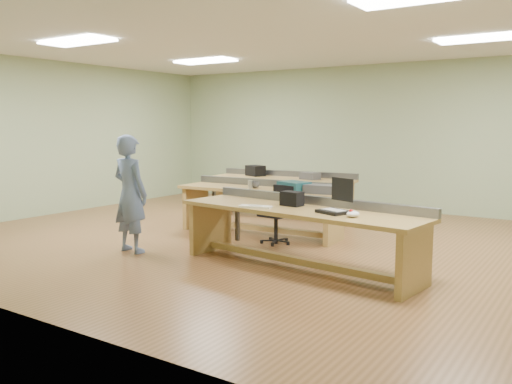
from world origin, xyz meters
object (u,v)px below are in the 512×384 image
Objects in this scene: parts_bin_grey at (321,189)px; laptop_base at (334,212)px; task_chair at (278,222)px; mug at (255,185)px; person at (130,194)px; drinks_can at (250,184)px; workbench_mid at (261,200)px; parts_bin_teal at (294,187)px; workbench_front at (300,223)px; workbench_back at (282,188)px; camera_bag at (292,199)px.

laptop_base is at bearing -58.75° from parts_bin_grey.
mug is at bearing 157.65° from task_chair.
person is 2.11m from mug.
drinks_can is at bearing -114.54° from mug.
task_chair is at bearing -39.80° from workbench_mid.
parts_bin_teal is (0.10, 0.31, 0.51)m from task_chair.
workbench_back is at bearing 130.78° from workbench_front.
camera_bag reaches higher than workbench_front.
task_chair is (0.58, -0.44, -0.24)m from workbench_mid.
laptop_base is 0.77× the size of parts_bin_teal.
laptop_base is 2.59× the size of drinks_can.
camera_bag is 0.57× the size of parts_bin_grey.
laptop_base is at bearing -11.41° from camera_bag.
camera_bag is 1.36m from parts_bin_grey.
parts_bin_teal is (-1.37, 1.51, 0.06)m from laptop_base.
mug is (-1.61, 1.44, 0.24)m from workbench_front.
drinks_can reaches higher than mug.
parts_bin_teal is at bearing 1.84° from drinks_can.
drinks_can is at bearing -126.47° from workbench_mid.
person is at bearing -111.30° from mug.
parts_bin_teal is at bearing 128.85° from workbench_front.
person is at bearing -128.48° from parts_bin_teal.
workbench_back is 21.05× the size of mug.
workbench_mid is at bearing -75.97° from workbench_back.
drinks_can is at bearing -176.16° from parts_bin_grey.
laptop_base is (0.51, -0.14, 0.20)m from workbench_front.
workbench_front and workbench_mid have the same top height.
workbench_mid is at bearing -108.17° from person.
drinks_can reaches higher than workbench_front.
person is at bearing -99.37° from workbench_back.
parts_bin_grey is at bearing -0.23° from mug.
parts_bin_grey is at bearing 3.84° from drinks_can.
workbench_front is at bearing -46.86° from workbench_mid.
task_chair is at bearing 138.86° from workbench_front.
parts_bin_grey is at bearing 7.55° from parts_bin_teal.
laptop_base is 0.73× the size of parts_bin_grey.
parts_bin_grey reaches higher than mug.
workbench_back is 3.35× the size of task_chair.
workbench_back reaches higher than task_chair.
workbench_back is at bearing 126.79° from task_chair.
workbench_front is at bearing -41.72° from mug.
person is (-2.38, -0.53, 0.25)m from workbench_front.
drinks_can is at bearing 166.47° from laptop_base.
drinks_can is at bearing 147.24° from camera_bag.
workbench_mid is 8.30× the size of laptop_base.
camera_bag reaches higher than drinks_can.
workbench_front is at bearing -57.87° from parts_bin_teal.
workbench_back is at bearing 104.89° from drinks_can.
person is 2.91m from laptop_base.
laptop_base is at bearing -168.23° from person.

